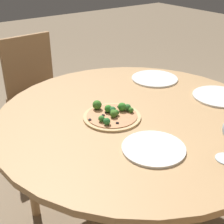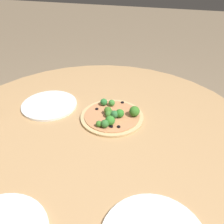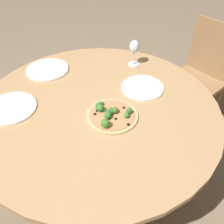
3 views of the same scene
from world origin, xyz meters
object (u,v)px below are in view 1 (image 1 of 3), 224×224
Objects in this scene: pizza at (112,114)px; plate_far at (219,96)px; plate_near at (154,148)px; plate_side at (155,79)px; chair at (38,93)px.

pizza reaches higher than plate_far.
plate_side is at bearing -43.54° from plate_near.
chair is at bearing 24.42° from plate_far.
plate_side is (-0.77, -0.43, 0.26)m from chair.
plate_far is 0.99× the size of plate_side.
chair is 3.30× the size of pizza.
chair is at bearing -3.27° from pizza.
plate_near is (-0.30, 0.02, -0.01)m from pizza.
chair is 3.53× the size of plate_near.
chair is 0.92m from plate_side.
plate_side is (0.53, -0.51, 0.00)m from plate_near.
plate_far is (-1.15, -0.52, 0.26)m from chair.
pizza is 1.07× the size of plate_near.
plate_far is at bearing -165.87° from plate_side.
plate_far is at bearing -76.11° from plate_near.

